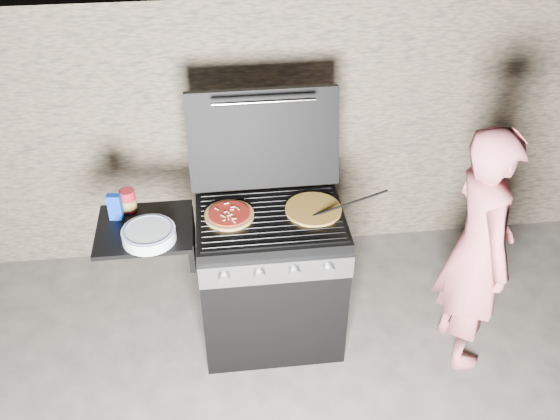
{
  "coord_description": "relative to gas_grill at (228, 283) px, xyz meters",
  "views": [
    {
      "loc": [
        -0.26,
        -2.64,
        2.93
      ],
      "look_at": [
        0.05,
        0.0,
        0.95
      ],
      "focal_mm": 40.0,
      "sensor_mm": 36.0,
      "label": 1
    }
  ],
  "objects": [
    {
      "name": "gas_grill",
      "position": [
        0.0,
        0.0,
        0.0
      ],
      "size": [
        1.34,
        0.79,
        0.91
      ],
      "primitive_type": null,
      "color": "black",
      "rests_on": "ground"
    },
    {
      "name": "pizza_plain",
      "position": [
        0.49,
        0.03,
        0.46
      ],
      "size": [
        0.38,
        0.38,
        0.02
      ],
      "primitive_type": "cylinder",
      "rotation": [
        0.0,
        0.0,
        0.27
      ],
      "color": "gold",
      "rests_on": "gas_grill"
    },
    {
      "name": "pizza_topped",
      "position": [
        0.03,
        0.03,
        0.47
      ],
      "size": [
        0.28,
        0.28,
        0.03
      ],
      "primitive_type": null,
      "rotation": [
        0.0,
        0.0,
        -0.06
      ],
      "color": "tan",
      "rests_on": "gas_grill"
    },
    {
      "name": "tongs",
      "position": [
        0.66,
        0.0,
        0.5
      ],
      "size": [
        0.47,
        0.1,
        0.1
      ],
      "primitive_type": "cylinder",
      "rotation": [
        0.0,
        1.4,
        0.19
      ],
      "color": "black",
      "rests_on": "gas_grill"
    },
    {
      "name": "plate_stack",
      "position": [
        -0.39,
        -0.11,
        0.48
      ],
      "size": [
        0.28,
        0.28,
        0.06
      ],
      "primitive_type": "cylinder",
      "rotation": [
        0.0,
        0.0,
        0.02
      ],
      "color": "white",
      "rests_on": "gas_grill"
    },
    {
      "name": "stone_wall",
      "position": [
        0.25,
        1.05,
        0.44
      ],
      "size": [
        8.0,
        0.35,
        1.8
      ],
      "primitive_type": "cube",
      "color": "#877255",
      "rests_on": "ground"
    },
    {
      "name": "ground",
      "position": [
        0.25,
        0.0,
        -0.46
      ],
      "size": [
        50.0,
        50.0,
        0.0
      ],
      "primitive_type": "plane",
      "color": "#423F3C"
    },
    {
      "name": "blue_carton",
      "position": [
        -0.57,
        0.09,
        0.52
      ],
      "size": [
        0.07,
        0.05,
        0.15
      ],
      "primitive_type": "cube",
      "rotation": [
        0.0,
        0.0,
        -0.12
      ],
      "color": "#0A34AE",
      "rests_on": "gas_grill"
    },
    {
      "name": "sauce_jar",
      "position": [
        -0.51,
        0.16,
        0.51
      ],
      "size": [
        0.11,
        0.11,
        0.13
      ],
      "primitive_type": "cylinder",
      "rotation": [
        0.0,
        0.0,
        -0.34
      ],
      "color": "#A41623",
      "rests_on": "gas_grill"
    },
    {
      "name": "person",
      "position": [
        1.34,
        -0.22,
        0.3
      ],
      "size": [
        0.37,
        0.56,
        1.51
      ],
      "primitive_type": "imported",
      "rotation": [
        0.0,
        0.0,
        1.6
      ],
      "color": "#E06C74",
      "rests_on": "ground"
    }
  ]
}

